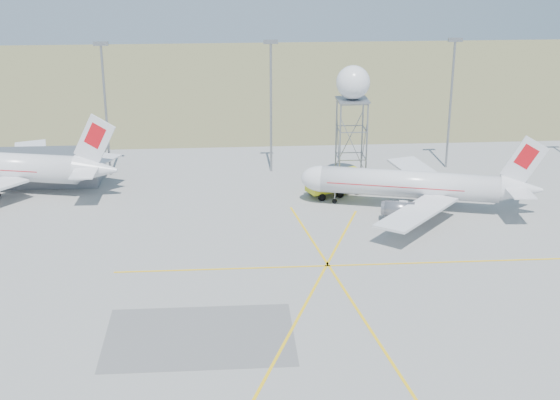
{
  "coord_description": "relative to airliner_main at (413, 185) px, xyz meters",
  "views": [
    {
      "loc": [
        -17.09,
        -50.71,
        37.55
      ],
      "look_at": [
        -10.5,
        40.0,
        4.55
      ],
      "focal_mm": 50.0,
      "sensor_mm": 36.0,
      "label": 1
    }
  ],
  "objects": [
    {
      "name": "mast_a",
      "position": [
        -43.22,
        18.15,
        8.68
      ],
      "size": [
        2.2,
        0.5,
        20.5
      ],
      "color": "gray",
      "rests_on": "ground"
    },
    {
      "name": "mast_c",
      "position": [
        9.78,
        18.15,
        8.68
      ],
      "size": [
        2.2,
        0.5,
        20.5
      ],
      "color": "gray",
      "rests_on": "ground"
    },
    {
      "name": "airliner_main",
      "position": [
        0.0,
        0.0,
        0.0
      ],
      "size": [
        32.16,
        30.56,
        11.08
      ],
      "rotation": [
        0.0,
        0.0,
        2.88
      ],
      "color": "silver",
      "rests_on": "ground"
    },
    {
      "name": "fire_truck",
      "position": [
        -9.57,
        6.53,
        -1.79
      ],
      "size": [
        8.79,
        5.91,
        3.35
      ],
      "rotation": [
        0.0,
        0.0,
        0.41
      ],
      "color": "yellow",
      "rests_on": "ground"
    },
    {
      "name": "radar_tower",
      "position": [
        -6.8,
        11.26,
        6.57
      ],
      "size": [
        4.9,
        4.9,
        17.75
      ],
      "color": "gray",
      "rests_on": "ground"
    },
    {
      "name": "building_grey",
      "position": [
        -53.22,
        16.15,
        -1.42
      ],
      "size": [
        19.0,
        10.0,
        3.9
      ],
      "color": "gray",
      "rests_on": "ground"
    },
    {
      "name": "mast_b",
      "position": [
        -18.22,
        18.15,
        8.68
      ],
      "size": [
        2.2,
        0.5,
        20.5
      ],
      "color": "gray",
      "rests_on": "ground"
    },
    {
      "name": "grass_strip",
      "position": [
        -8.22,
        92.15,
        -3.38
      ],
      "size": [
        400.0,
        120.0,
        0.03
      ],
      "primitive_type": "cube",
      "color": "olive",
      "rests_on": "ground"
    }
  ]
}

